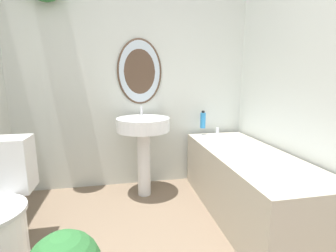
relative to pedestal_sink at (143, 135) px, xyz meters
The scene contains 5 objects.
wall_back 0.74m from the pedestal_sink, 113.51° to the left, with size 2.56×0.34×2.40m.
wall_right 1.55m from the pedestal_sink, 34.44° to the right, with size 0.06×2.34×2.40m.
pedestal_sink is the anchor object (origin of this frame).
bathtub 1.04m from the pedestal_sink, 32.45° to the right, with size 0.62×1.55×0.63m.
shampoo_bottle 0.70m from the pedestal_sink, 14.79° to the left, with size 0.06×0.06×0.19m.
Camera 1 is at (-0.16, -0.38, 1.16)m, focal length 26.00 mm.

